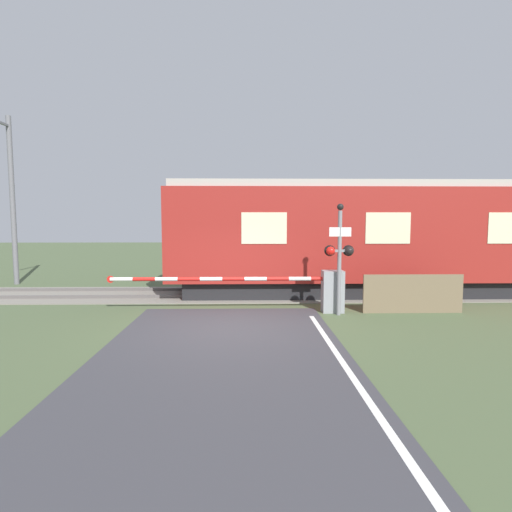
% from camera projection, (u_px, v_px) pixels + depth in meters
% --- Properties ---
extents(ground_plane, '(80.00, 80.00, 0.00)m').
position_uv_depth(ground_plane, '(228.00, 327.00, 9.81)').
color(ground_plane, '#475638').
extents(track_bed, '(36.00, 3.20, 0.13)m').
position_uv_depth(track_bed, '(234.00, 294.00, 14.15)').
color(track_bed, slate).
rests_on(track_bed, ground_plane).
extents(train, '(14.32, 2.83, 3.94)m').
position_uv_depth(train, '(374.00, 238.00, 14.09)').
color(train, black).
rests_on(train, ground_plane).
extents(crossing_barrier, '(6.71, 0.44, 1.20)m').
position_uv_depth(crossing_barrier, '(311.00, 289.00, 11.38)').
color(crossing_barrier, gray).
rests_on(crossing_barrier, ground_plane).
extents(signal_post, '(0.81, 0.26, 3.08)m').
position_uv_depth(signal_post, '(340.00, 252.00, 10.93)').
color(signal_post, gray).
rests_on(signal_post, ground_plane).
extents(catenary_pole, '(0.20, 1.90, 6.81)m').
position_uv_depth(catenary_pole, '(12.00, 198.00, 16.17)').
color(catenary_pole, slate).
rests_on(catenary_pole, ground_plane).
extents(roadside_fence, '(2.84, 0.06, 1.10)m').
position_uv_depth(roadside_fence, '(413.00, 294.00, 11.29)').
color(roadside_fence, '#726047').
rests_on(roadside_fence, ground_plane).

